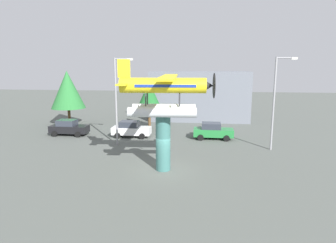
{
  "coord_description": "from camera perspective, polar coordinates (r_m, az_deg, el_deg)",
  "views": [
    {
      "loc": [
        2.95,
        -21.04,
        7.74
      ],
      "look_at": [
        0.0,
        3.0,
        3.15
      ],
      "focal_mm": 31.49,
      "sensor_mm": 36.0,
      "label": 1
    }
  ],
  "objects": [
    {
      "name": "streetlight_primary",
      "position": [
        28.94,
        -9.72,
        4.92
      ],
      "size": [
        1.84,
        0.28,
        8.49
      ],
      "color": "gray",
      "rests_on": "ground"
    },
    {
      "name": "storefront_building",
      "position": [
        43.25,
        6.1,
        5.01
      ],
      "size": [
        13.96,
        6.18,
        6.97
      ],
      "primitive_type": "cube",
      "color": "slate",
      "rests_on": "ground"
    },
    {
      "name": "car_far_green",
      "position": [
        31.93,
        8.67,
        -1.81
      ],
      "size": [
        4.2,
        2.02,
        1.76
      ],
      "color": "#237A38",
      "rests_on": "ground"
    },
    {
      "name": "tree_west",
      "position": [
        40.84,
        -18.86,
        5.86
      ],
      "size": [
        4.38,
        4.38,
        7.12
      ],
      "color": "brown",
      "rests_on": "ground"
    },
    {
      "name": "streetlight_secondary",
      "position": [
        28.54,
        20.19,
        4.38
      ],
      "size": [
        1.84,
        0.28,
        8.54
      ],
      "color": "gray",
      "rests_on": "ground"
    },
    {
      "name": "car_near_black",
      "position": [
        35.11,
        -18.66,
        -1.11
      ],
      "size": [
        4.2,
        2.02,
        1.76
      ],
      "color": "black",
      "rests_on": "ground"
    },
    {
      "name": "ground_plane",
      "position": [
        22.61,
        -0.94,
        -9.29
      ],
      "size": [
        140.0,
        140.0,
        0.0
      ],
      "primitive_type": "plane",
      "color": "#515651"
    },
    {
      "name": "display_pedestal",
      "position": [
        21.98,
        -0.96,
        -4.14
      ],
      "size": [
        1.1,
        1.1,
        4.2
      ],
      "primitive_type": "cylinder",
      "color": "#386B66",
      "rests_on": "ground"
    },
    {
      "name": "floatplane_monument",
      "position": [
        21.32,
        -0.63,
        5.71
      ],
      "size": [
        6.97,
        10.45,
        4.0
      ],
      "rotation": [
        0.0,
        0.0,
        0.07
      ],
      "color": "silver",
      "rests_on": "display_pedestal"
    },
    {
      "name": "car_mid_white",
      "position": [
        32.71,
        -7.17,
        -1.46
      ],
      "size": [
        4.2,
        2.02,
        1.76
      ],
      "color": "white",
      "rests_on": "ground"
    },
    {
      "name": "tree_east",
      "position": [
        36.08,
        -3.67,
        5.02
      ],
      "size": [
        3.13,
        3.13,
        5.93
      ],
      "color": "brown",
      "rests_on": "ground"
    }
  ]
}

